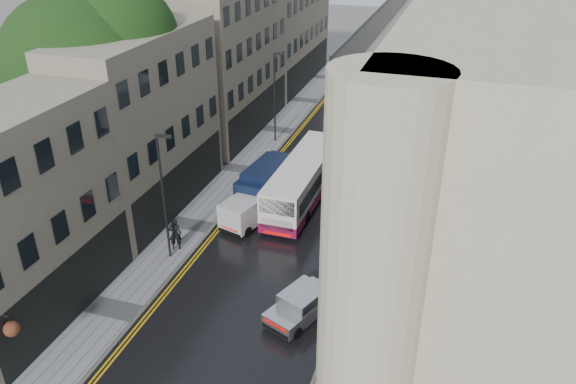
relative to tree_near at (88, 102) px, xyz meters
The scene contains 15 objects.
road 16.14m from the tree_near, 30.96° to the left, with size 9.00×85.00×0.02m, color black.
left_sidewalk 12.16m from the tree_near, 48.44° to the left, with size 2.70×85.00×0.12m, color gray.
right_sidewalk 20.59m from the tree_near, 22.73° to the left, with size 1.80×85.00×0.12m, color slate.
old_shop_row 10.50m from the tree_near, 73.04° to the left, with size 4.50×56.00×12.00m, color gray, non-canonical shape.
modern_block 23.58m from the tree_near, 14.74° to the left, with size 8.00×40.00×14.00m, color tan, non-canonical shape.
tree_near is the anchor object (origin of this frame).
tree_far 13.02m from the tree_near, 88.68° to the left, with size 9.24×9.24×12.46m, color black, non-canonical shape.
cream_bus 12.44m from the tree_near, ahead, with size 2.36×10.39×2.83m, color white, non-canonical shape.
white_lorry 19.55m from the tree_near, 36.53° to the left, with size 2.32×7.74×4.06m, color silver, non-canonical shape.
silver_hatchback 17.24m from the tree_near, 28.40° to the right, with size 1.68×3.84×1.44m, color #B1AFB4, non-canonical shape.
white_van 10.58m from the tree_near, ahead, with size 1.78×4.16×1.88m, color silver, non-canonical shape.
navy_van 10.60m from the tree_near, 11.39° to the left, with size 2.25×5.62×2.87m, color black, non-canonical shape.
pedestrian 9.78m from the tree_near, 26.23° to the right, with size 0.72×0.47×1.97m, color black.
lamp_post_near 8.84m from the tree_near, 30.97° to the right, with size 0.81×0.18×7.21m, color black, non-canonical shape.
lamp_post_far 15.50m from the tree_near, 61.70° to the left, with size 0.81×0.18×7.16m, color black, non-canonical shape.
Camera 1 is at (8.66, -6.90, 17.74)m, focal length 35.00 mm.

